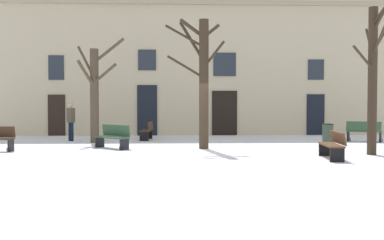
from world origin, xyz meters
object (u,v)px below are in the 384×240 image
object	(u,v)px
tree_center	(95,91)
litter_bin	(328,135)
tree_near_facade	(203,78)
bench_back_to_back_left	(113,137)
tree_left_of_center	(373,73)
person_crossing_plaza	(71,119)
bench_near_center_tree	(147,130)
bench_far_corner	(333,145)
bench_by_litter_bin	(364,131)

from	to	relation	value
tree_center	litter_bin	xyz separation A→B (m)	(9.72, -2.27, -1.83)
tree_near_facade	bench_back_to_back_left	xyz separation A→B (m)	(-3.45, 0.21, -2.25)
tree_near_facade	litter_bin	size ratio (longest dim) A/B	5.41
tree_near_facade	litter_bin	bearing A→B (deg)	8.49
tree_left_of_center	person_crossing_plaza	size ratio (longest dim) A/B	2.98
bench_near_center_tree	bench_back_to_back_left	size ratio (longest dim) A/B	1.08
tree_center	tree_left_of_center	world-z (taller)	tree_left_of_center
litter_bin	bench_far_corner	xyz separation A→B (m)	(-1.29, -4.35, -0.02)
tree_near_facade	bench_back_to_back_left	size ratio (longest dim) A/B	3.27
tree_near_facade	bench_by_litter_bin	size ratio (longest dim) A/B	3.17
tree_center	person_crossing_plaza	bearing A→B (deg)	141.55
tree_near_facade	bench_back_to_back_left	world-z (taller)	tree_near_facade
tree_center	bench_back_to_back_left	xyz separation A→B (m)	(1.14, -2.82, -1.83)
bench_far_corner	bench_back_to_back_left	distance (m)	8.21
tree_near_facade	tree_center	xyz separation A→B (m)	(-4.59, 3.03, -0.41)
litter_bin	bench_far_corner	distance (m)	4.53
bench_back_to_back_left	bench_near_center_tree	bearing A→B (deg)	121.70
litter_bin	bench_far_corner	bearing A→B (deg)	-106.54
bench_far_corner	bench_back_to_back_left	xyz separation A→B (m)	(-7.28, 3.79, 0.01)
tree_center	person_crossing_plaza	size ratio (longest dim) A/B	2.58
tree_left_of_center	litter_bin	distance (m)	3.95
litter_bin	bench_by_litter_bin	distance (m)	3.24
tree_near_facade	tree_left_of_center	bearing A→B (deg)	-23.51
litter_bin	bench_near_center_tree	xyz separation A→B (m)	(-7.48, 3.77, -0.01)
bench_back_to_back_left	tree_left_of_center	bearing A→B (deg)	29.66
tree_left_of_center	tree_center	bearing A→B (deg)	151.77
bench_back_to_back_left	person_crossing_plaza	bearing A→B (deg)	168.15
tree_center	bench_far_corner	world-z (taller)	tree_center
bench_far_corner	bench_near_center_tree	distance (m)	10.20
tree_center	bench_near_center_tree	distance (m)	3.27
tree_near_facade	bench_near_center_tree	world-z (taller)	tree_near_facade
litter_bin	bench_by_litter_bin	xyz separation A→B (m)	(2.39, 2.19, 0.01)
tree_center	bench_far_corner	distance (m)	10.87
bench_by_litter_bin	tree_center	bearing A→B (deg)	29.41
bench_by_litter_bin	person_crossing_plaza	xyz separation A→B (m)	(-13.37, 1.08, 0.54)
litter_bin	person_crossing_plaza	distance (m)	11.47
bench_back_to_back_left	bench_by_litter_bin	bearing A→B (deg)	60.02
person_crossing_plaza	tree_center	bearing A→B (deg)	-171.87
bench_by_litter_bin	bench_far_corner	bearing A→B (deg)	90.39
tree_near_facade	person_crossing_plaza	world-z (taller)	tree_near_facade
litter_bin	bench_near_center_tree	world-z (taller)	litter_bin
litter_bin	bench_near_center_tree	bearing A→B (deg)	153.24
bench_near_center_tree	person_crossing_plaza	bearing A→B (deg)	-77.50
bench_far_corner	person_crossing_plaza	distance (m)	12.34
tree_center	bench_far_corner	xyz separation A→B (m)	(8.43, -6.61, -1.85)
tree_center	person_crossing_plaza	world-z (taller)	tree_center
tree_center	tree_left_of_center	bearing A→B (deg)	-28.23
bench_far_corner	bench_by_litter_bin	distance (m)	7.50
tree_near_facade	bench_back_to_back_left	distance (m)	4.12
bench_back_to_back_left	person_crossing_plaza	xyz separation A→B (m)	(-2.40, 3.82, 0.55)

